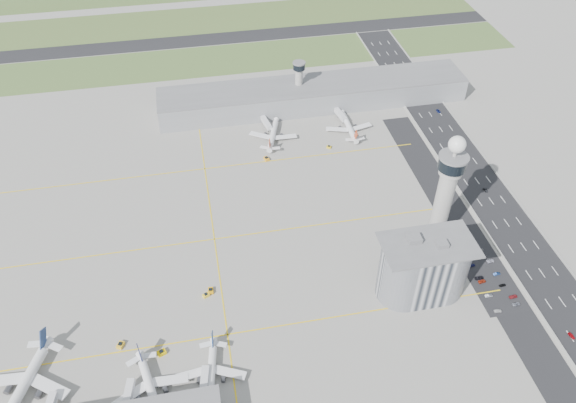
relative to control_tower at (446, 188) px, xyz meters
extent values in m
plane|color=#9A978F|center=(-72.00, -8.00, -35.04)|extent=(1000.00, 1000.00, 0.00)
cube|color=#41602D|center=(-92.00, 217.00, -35.00)|extent=(480.00, 50.00, 0.08)
cube|color=#435428|center=(-92.00, 292.00, -35.00)|extent=(480.00, 60.00, 0.08)
cube|color=black|center=(-92.00, 254.00, -34.98)|extent=(480.00, 22.00, 0.10)
cube|color=black|center=(43.00, -8.00, -34.99)|extent=(28.00, 500.00, 0.10)
cube|color=#9E9E99|center=(29.00, -8.00, -34.44)|extent=(0.60, 500.00, 1.20)
cube|color=#9E9E99|center=(57.00, -8.00, -34.44)|extent=(0.60, 500.00, 1.20)
cube|color=black|center=(18.00, -18.00, -35.00)|extent=(18.00, 260.00, 0.08)
cube|color=black|center=(16.00, -30.00, -34.99)|extent=(20.00, 44.00, 0.10)
cube|color=yellow|center=(-112.00, -38.00, -35.04)|extent=(260.00, 0.60, 0.01)
cube|color=yellow|center=(-112.00, 22.00, -35.04)|extent=(260.00, 0.60, 0.01)
cube|color=yellow|center=(-112.00, 82.00, -35.04)|extent=(260.00, 0.60, 0.01)
cube|color=yellow|center=(-112.00, 22.00, -35.04)|extent=(0.60, 260.00, 0.01)
cylinder|color=#ADAAA5|center=(0.00, 0.00, -11.04)|extent=(8.40, 8.40, 48.00)
cylinder|color=#ADAAA5|center=(0.00, 0.00, 10.96)|extent=(11.00, 11.00, 4.00)
cylinder|color=black|center=(0.00, 0.00, 14.96)|extent=(13.00, 13.00, 6.00)
cylinder|color=slate|center=(0.00, 0.00, 18.46)|extent=(14.00, 14.00, 1.00)
cylinder|color=#ADAAA5|center=(0.00, 0.00, 20.96)|extent=(1.60, 1.60, 5.00)
sphere|color=white|center=(0.00, 0.00, 25.46)|extent=(8.00, 8.00, 8.00)
cylinder|color=#ADAAA5|center=(-42.00, 142.00, -21.04)|extent=(5.00, 5.00, 28.00)
cylinder|color=black|center=(-42.00, 142.00, -6.04)|extent=(8.00, 8.00, 4.00)
cylinder|color=slate|center=(-42.00, 142.00, -3.54)|extent=(8.60, 8.60, 0.80)
cube|color=#B2B2B7|center=(-20.00, -30.00, -20.04)|extent=(18.00, 24.00, 30.00)
cylinder|color=#B2B2B7|center=(-29.00, -30.00, -20.04)|extent=(24.00, 24.00, 30.00)
cylinder|color=#B2B2B7|center=(-11.00, -30.00, -20.04)|extent=(24.00, 24.00, 30.00)
cube|color=slate|center=(-20.00, -30.00, -4.64)|extent=(42.00, 24.00, 0.80)
cube|color=slate|center=(-26.00, -27.00, -3.04)|extent=(6.00, 5.00, 3.00)
cube|color=slate|center=(-15.00, -32.00, -3.34)|extent=(5.00, 4.00, 2.40)
cube|color=gray|center=(-32.00, 140.00, -27.54)|extent=(210.00, 32.00, 15.00)
cube|color=slate|center=(-32.00, 140.00, -19.64)|extent=(210.00, 32.00, 0.80)
imported|color=silver|center=(10.82, -49.39, -34.43)|extent=(3.75, 1.83, 1.23)
imported|color=#A4A8AD|center=(10.79, -40.37, -34.42)|extent=(3.77, 1.34, 1.24)
imported|color=#A62B14|center=(11.62, -31.70, -34.50)|extent=(4.10, 2.30, 1.08)
imported|color=black|center=(11.19, -29.42, -34.38)|extent=(4.65, 2.12, 1.32)
imported|color=#14184F|center=(11.03, -21.16, -34.41)|extent=(3.85, 1.94, 1.26)
imported|color=silver|center=(10.70, -13.93, -34.47)|extent=(3.48, 1.23, 1.14)
imported|color=gray|center=(21.01, -47.50, -34.50)|extent=(4.13, 2.31, 1.09)
imported|color=maroon|center=(21.83, -43.15, -34.43)|extent=(4.40, 2.16, 1.23)
imported|color=black|center=(20.13, -35.79, -34.46)|extent=(3.50, 1.63, 1.16)
imported|color=navy|center=(20.74, -28.69, -34.45)|extent=(3.74, 1.69, 1.19)
imported|color=#B7B7CA|center=(21.63, -20.24, -34.48)|extent=(4.21, 2.25, 1.12)
imported|color=gray|center=(19.85, -12.35, -34.50)|extent=(3.92, 2.08, 1.08)
imported|color=#A20912|center=(36.36, -68.18, -34.43)|extent=(1.98, 3.78, 1.23)
imported|color=black|center=(43.63, 30.78, -34.44)|extent=(1.51, 3.73, 1.20)
imported|color=navy|center=(49.49, 114.01, -34.45)|extent=(2.01, 4.29, 1.19)
imported|color=#A2A2A2|center=(35.22, 171.15, -34.43)|extent=(1.46, 3.59, 1.22)
camera|label=1|loc=(-113.79, -186.05, 173.39)|focal=35.00mm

